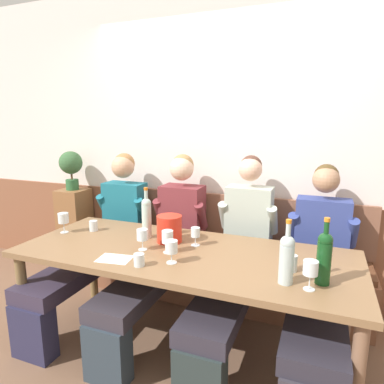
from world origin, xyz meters
The scene contains 25 objects.
ground_plane centered at (0.00, 0.00, -0.01)m, with size 6.80×6.80×0.02m, color brown.
room_wall_back centered at (0.00, 1.09, 1.40)m, with size 6.80×0.08×2.80m, color silver.
wood_wainscot_panel centered at (0.00, 1.04, 0.45)m, with size 6.80×0.03×0.91m, color brown.
wall_bench centered at (0.00, 0.83, 0.28)m, with size 2.56×0.42×0.94m.
dining_table centered at (0.00, 0.08, 0.66)m, with size 2.26×0.90×0.74m.
person_left_seat centered at (-0.92, 0.43, 0.63)m, with size 0.49×1.37×1.30m.
person_center_right_seat centered at (-0.32, 0.46, 0.64)m, with size 0.47×1.37×1.31m.
person_center_left_seat centered at (0.29, 0.43, 0.63)m, with size 0.48×1.36×1.32m.
person_right_seat centered at (0.86, 0.41, 0.61)m, with size 0.50×1.36×1.28m.
ice_bucket centered at (-0.16, 0.21, 0.83)m, with size 0.18×0.18×0.19m, color red.
wine_bottle_clear_water centered at (0.69, -0.14, 0.88)m, with size 0.08×0.08×0.35m.
wine_bottle_amber_mid centered at (-0.36, 0.23, 0.90)m, with size 0.07×0.07×0.38m.
wine_bottle_green_tall centered at (0.87, -0.08, 0.89)m, with size 0.08×0.08×0.37m.
wine_glass_right_end centered at (0.04, 0.21, 0.83)m, with size 0.06×0.06×0.13m.
wine_glass_center_front centered at (-0.09, 0.02, 0.84)m, with size 0.08×0.08×0.15m.
wine_glass_mid_right centered at (-0.26, 0.00, 0.84)m, with size 0.08×0.08×0.14m.
wine_glass_mid_left centered at (0.81, -0.17, 0.85)m, with size 0.08×0.08×0.16m.
wine_glass_by_bottle centered at (0.01, -0.12, 0.84)m, with size 0.08×0.08×0.14m.
wine_glass_center_rear centered at (-1.02, 0.10, 0.85)m, with size 0.08×0.08×0.16m.
water_tumbler_center centered at (0.71, 0.02, 0.78)m, with size 0.06×0.06×0.10m, color silver.
water_tumbler_right centered at (-0.83, 0.22, 0.78)m, with size 0.06×0.06×0.08m, color silver.
water_tumbler_left centered at (-0.15, -0.24, 0.77)m, with size 0.07×0.07×0.08m, color silver.
tasting_sheet_left_guest centered at (-0.35, -0.20, 0.74)m, with size 0.21×0.15×0.00m, color white.
corner_pedestal centered at (-1.58, 0.86, 0.45)m, with size 0.28×0.28×0.89m, color brown.
potted_plant centered at (-1.58, 0.86, 1.15)m, with size 0.23×0.23×0.40m.
Camera 1 is at (0.84, -1.88, 1.58)m, focal length 31.57 mm.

